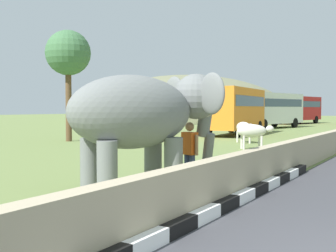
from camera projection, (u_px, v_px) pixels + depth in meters
The scene contains 11 objects.
striped_curb at pixel (164, 234), 6.22m from camera, with size 16.20×0.20×0.24m.
barrier_parapet at pixel (215, 183), 8.35m from camera, with size 28.00×0.36×1.00m, color tan.
elephant at pixel (146, 114), 9.71m from camera, with size 4.03×3.22×2.89m.
person_handler at pixel (190, 150), 10.71m from camera, with size 0.36×0.63×1.66m.
bus_orange at pixel (235, 107), 31.42m from camera, with size 8.32×3.23×3.50m.
bus_white at pixel (270, 108), 41.40m from camera, with size 9.74×4.38×3.50m.
bus_red at pixel (298, 108), 53.58m from camera, with size 8.81×4.03×3.50m.
cow_near at pixel (244, 128), 23.95m from camera, with size 1.60×1.66×1.23m.
cow_mid at pixel (253, 131), 20.42m from camera, with size 1.53×1.72×1.23m.
tree_distant at pixel (68, 54), 25.04m from camera, with size 2.73×2.73×6.73m.
hill_east at pixel (190, 120), 69.29m from camera, with size 41.47×33.17×14.89m.
Camera 1 is at (-5.51, -0.05, 2.02)m, focal length 44.32 mm.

